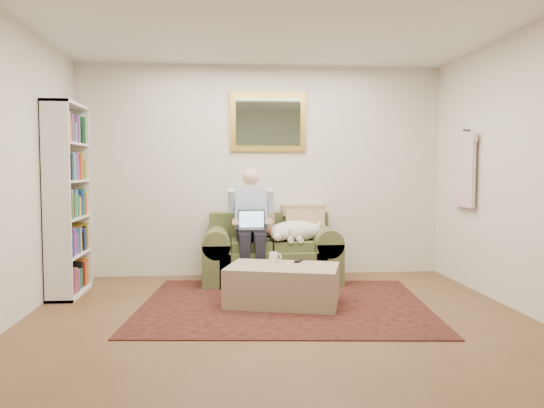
{
  "coord_description": "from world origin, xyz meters",
  "views": [
    {
      "loc": [
        -0.45,
        -4.09,
        1.31
      ],
      "look_at": [
        0.04,
        1.5,
        0.95
      ],
      "focal_mm": 35.0,
      "sensor_mm": 36.0,
      "label": 1
    }
  ],
  "objects": [
    {
      "name": "sleeping_dog",
      "position": [
        0.36,
        1.99,
        0.6
      ],
      "size": [
        0.65,
        0.41,
        0.24
      ],
      "primitive_type": null,
      "color": "white",
      "rests_on": "sofa"
    },
    {
      "name": "room_shell",
      "position": [
        0.0,
        0.35,
        1.3
      ],
      "size": [
        4.51,
        5.0,
        2.61
      ],
      "color": "brown",
      "rests_on": "ground"
    },
    {
      "name": "rug",
      "position": [
        0.1,
        0.96,
        0.01
      ],
      "size": [
        2.93,
        2.44,
        0.01
      ],
      "primitive_type": "cube",
      "rotation": [
        0.0,
        0.0,
        -0.09
      ],
      "color": "black",
      "rests_on": "room_shell"
    },
    {
      "name": "hanging_shirt",
      "position": [
        2.19,
        1.6,
        1.35
      ],
      "size": [
        0.06,
        0.52,
        0.9
      ],
      "primitive_type": null,
      "color": "beige",
      "rests_on": "room_shell"
    },
    {
      "name": "laptop",
      "position": [
        -0.16,
        1.86,
        0.7
      ],
      "size": [
        0.31,
        0.24,
        0.22
      ],
      "color": "black",
      "rests_on": "seated_man"
    },
    {
      "name": "ottoman",
      "position": [
        0.1,
        0.97,
        0.19
      ],
      "size": [
        1.19,
        0.93,
        0.38
      ],
      "primitive_type": "cube",
      "rotation": [
        0.0,
        0.0,
        -0.27
      ],
      "color": "tan",
      "rests_on": "room_shell"
    },
    {
      "name": "tv_remote",
      "position": [
        0.28,
        1.17,
        0.39
      ],
      "size": [
        0.1,
        0.16,
        0.02
      ],
      "primitive_type": "cube",
      "rotation": [
        0.0,
        0.0,
        -0.4
      ],
      "color": "black",
      "rests_on": "ottoman"
    },
    {
      "name": "seated_man",
      "position": [
        -0.16,
        1.92,
        0.66
      ],
      "size": [
        0.52,
        0.74,
        1.33
      ],
      "primitive_type": null,
      "color": "#8CB1D8",
      "rests_on": "sofa"
    },
    {
      "name": "bookshelf",
      "position": [
        -2.1,
        1.6,
        1.0
      ],
      "size": [
        0.28,
        0.8,
        2.0
      ],
      "primitive_type": null,
      "color": "white",
      "rests_on": "room_shell"
    },
    {
      "name": "coffee_mug",
      "position": [
        0.02,
        1.19,
        0.43
      ],
      "size": [
        0.08,
        0.08,
        0.1
      ],
      "primitive_type": "cylinder",
      "color": "white",
      "rests_on": "ottoman"
    },
    {
      "name": "sofa",
      "position": [
        0.07,
        2.07,
        0.27
      ],
      "size": [
        1.58,
        0.8,
        0.95
      ],
      "color": "#5B6A38",
      "rests_on": "room_shell"
    },
    {
      "name": "wall_mirror",
      "position": [
        0.07,
        2.47,
        1.9
      ],
      "size": [
        0.94,
        0.04,
        0.72
      ],
      "color": "gold",
      "rests_on": "room_shell"
    }
  ]
}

